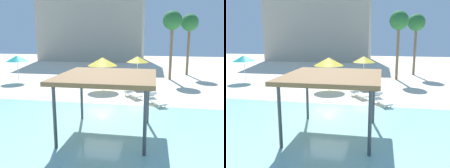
# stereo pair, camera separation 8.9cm
# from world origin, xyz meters

# --- Properties ---
(ground_plane) EXTENTS (80.00, 80.00, 0.00)m
(ground_plane) POSITION_xyz_m (0.00, 0.00, 0.00)
(ground_plane) COLOR beige
(lagoon_water) EXTENTS (44.00, 13.50, 0.04)m
(lagoon_water) POSITION_xyz_m (0.00, -5.25, 0.02)
(lagoon_water) COLOR #99D1C6
(lagoon_water) RESTS_ON ground
(shade_pavilion) EXTENTS (4.23, 4.23, 2.81)m
(shade_pavilion) POSITION_xyz_m (1.04, -3.22, 2.63)
(shade_pavilion) COLOR #42474C
(shade_pavilion) RESTS_ON ground
(beach_umbrella_yellow_0) EXTENTS (1.93, 1.93, 2.67)m
(beach_umbrella_yellow_0) POSITION_xyz_m (1.57, 7.89, 2.40)
(beach_umbrella_yellow_0) COLOR silver
(beach_umbrella_yellow_0) RESTS_ON ground
(beach_umbrella_teal_4) EXTENTS (2.08, 2.08, 2.59)m
(beach_umbrella_teal_4) POSITION_xyz_m (-10.07, 7.71, 2.30)
(beach_umbrella_teal_4) COLOR silver
(beach_umbrella_teal_4) RESTS_ON ground
(beach_umbrella_yellow_6) EXTENTS (2.47, 2.47, 2.70)m
(beach_umbrella_yellow_6) POSITION_xyz_m (-1.21, 5.97, 2.36)
(beach_umbrella_yellow_6) COLOR silver
(beach_umbrella_yellow_6) RESTS_ON ground
(lounge_chair_0) EXTENTS (1.55, 1.91, 0.74)m
(lounge_chair_0) POSITION_xyz_m (1.50, 3.78, 0.33)
(lounge_chair_0) COLOR white
(lounge_chair_0) RESTS_ON ground
(lounge_chair_2) EXTENTS (1.42, 1.96, 0.74)m
(lounge_chair_2) POSITION_xyz_m (3.19, 2.06, 0.33)
(lounge_chair_2) COLOR white
(lounge_chair_2) RESTS_ON ground
(lounge_chair_3) EXTENTS (1.50, 1.93, 0.74)m
(lounge_chair_3) POSITION_xyz_m (1.93, 6.04, 0.33)
(lounge_chair_3) COLOR white
(lounge_chair_3) RESTS_ON ground
(palm_tree_0) EXTENTS (1.90, 1.90, 6.91)m
(palm_tree_0) POSITION_xyz_m (4.67, 11.71, 5.77)
(palm_tree_0) COLOR brown
(palm_tree_0) RESTS_ON ground
(palm_tree_1) EXTENTS (1.90, 1.90, 6.85)m
(palm_tree_1) POSITION_xyz_m (6.78, 15.05, 5.71)
(palm_tree_1) COLOR brown
(palm_tree_1) RESTS_ON ground
(hotel_block_0) EXTENTS (18.44, 8.23, 15.95)m
(hotel_block_0) POSITION_xyz_m (-8.30, 30.13, 7.97)
(hotel_block_0) COLOR #B2A893
(hotel_block_0) RESTS_ON ground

